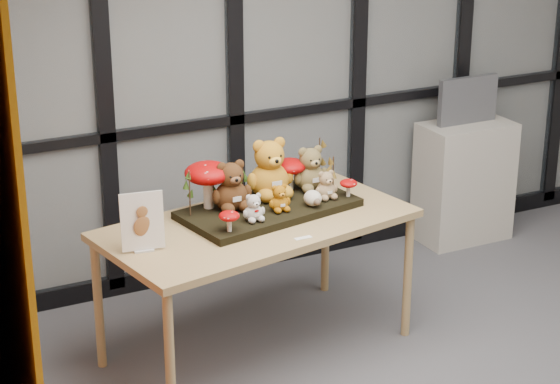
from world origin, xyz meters
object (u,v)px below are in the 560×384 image
bear_brown_medium (231,183)px  bear_tan_back (310,166)px  mushroom_front_left (229,220)px  diorama_tray (269,209)px  bear_white_bow (253,206)px  mushroom_back_right (290,173)px  monitor (468,100)px  plush_cream_hedgehog (313,197)px  bear_small_yellow (279,196)px  bear_beige_small (326,183)px  cabinet (464,182)px  mushroom_back_left (208,183)px  sign_holder (142,224)px  display_table (257,232)px  bear_pooh_yellow (269,165)px  mushroom_front_right (348,187)px

bear_brown_medium → bear_tan_back: 0.54m
bear_tan_back → mushroom_front_left: (-0.67, -0.37, -0.08)m
diorama_tray → bear_white_bow: 0.26m
mushroom_back_right → monitor: 1.79m
monitor → plush_cream_hedgehog: bearing=-152.6°
mushroom_front_left → plush_cream_hedgehog: bearing=12.8°
bear_brown_medium → bear_small_yellow: bearing=-42.9°
bear_tan_back → bear_beige_small: bearing=-97.0°
bear_brown_medium → cabinet: bearing=7.9°
bear_small_yellow → cabinet: bear_small_yellow is taller
diorama_tray → bear_beige_small: bear_beige_small is taller
bear_small_yellow → mushroom_back_left: bearing=136.1°
sign_holder → plush_cream_hedgehog: bearing=13.4°
display_table → bear_beige_small: bear_beige_small is taller
bear_white_bow → bear_tan_back: bearing=19.9°
bear_tan_back → cabinet: (1.57, 0.61, -0.55)m
bear_small_yellow → mushroom_back_right: (0.20, 0.26, 0.02)m
diorama_tray → mushroom_back_left: 0.37m
diorama_tray → mushroom_front_left: (-0.35, -0.24, 0.08)m
bear_pooh_yellow → bear_brown_medium: 0.29m
bear_white_bow → bear_beige_small: size_ratio=0.92×
bear_small_yellow → mushroom_back_right: bearing=42.5°
bear_beige_small → mushroom_back_right: 0.24m
bear_beige_small → monitor: 1.76m
diorama_tray → mushroom_front_left: size_ratio=8.01×
bear_tan_back → bear_beige_small: bear_tan_back is taller
bear_small_yellow → plush_cream_hedgehog: size_ratio=1.70×
diorama_tray → bear_beige_small: 0.36m
mushroom_back_right → diorama_tray: bearing=-142.4°
bear_white_bow → mushroom_back_right: (0.39, 0.33, 0.02)m
bear_pooh_yellow → bear_tan_back: size_ratio=1.31×
mushroom_back_right → bear_pooh_yellow: bearing=-167.5°
bear_pooh_yellow → bear_tan_back: bear_pooh_yellow is taller
bear_pooh_yellow → sign_holder: 0.93m
display_table → mushroom_front_right: size_ratio=16.41×
bear_pooh_yellow → cabinet: (1.83, 0.61, -0.60)m
mushroom_front_right → plush_cream_hedgehog: bearing=-170.9°
mushroom_front_right → cabinet: (1.43, 0.81, -0.46)m
bear_small_yellow → mushroom_back_right: size_ratio=0.81×
mushroom_back_left → cabinet: 2.36m
sign_holder → bear_small_yellow: bearing=15.6°
diorama_tray → plush_cream_hedgehog: bearing=-38.5°
plush_cream_hedgehog → mushroom_back_right: mushroom_back_right is taller
bear_tan_back → display_table: bearing=-164.6°
mushroom_back_right → monitor: bearing=19.4°
bear_beige_small → monitor: size_ratio=0.39×
bear_beige_small → cabinet: 1.82m
display_table → bear_brown_medium: size_ratio=5.96×
bear_white_bow → mushroom_back_left: 0.32m
mushroom_back_left → mushroom_front_left: bearing=-95.6°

